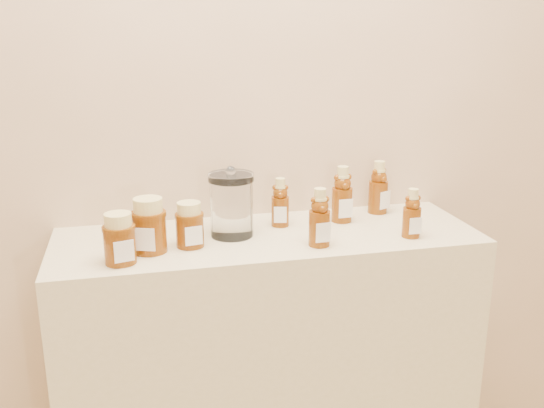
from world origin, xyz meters
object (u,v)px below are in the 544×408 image
object	(u,v)px
bear_bottle_back_left	(280,199)
glass_canister	(231,202)
honey_jar_left	(149,225)
display_table	(269,374)
bear_bottle_front_left	(320,214)

from	to	relation	value
bear_bottle_back_left	glass_canister	distance (m)	0.16
honey_jar_left	glass_canister	size ratio (longest dim) A/B	0.74
display_table	bear_bottle_back_left	xyz separation A→B (m)	(0.05, 0.07, 0.53)
bear_bottle_front_left	glass_canister	size ratio (longest dim) A/B	0.92
bear_bottle_front_left	display_table	bearing A→B (deg)	132.38
display_table	bear_bottle_back_left	bearing A→B (deg)	54.49
bear_bottle_back_left	honey_jar_left	xyz separation A→B (m)	(-0.38, -0.13, -0.01)
bear_bottle_front_left	honey_jar_left	distance (m)	0.45
bear_bottle_back_left	bear_bottle_front_left	bearing A→B (deg)	-58.07
honey_jar_left	glass_canister	world-z (taller)	glass_canister
honey_jar_left	glass_canister	xyz separation A→B (m)	(0.23, 0.08, 0.02)
bear_bottle_back_left	display_table	bearing A→B (deg)	-112.11
display_table	honey_jar_left	size ratio (longest dim) A/B	8.24
honey_jar_left	bear_bottle_back_left	bearing A→B (deg)	38.14
display_table	bear_bottle_front_left	bearing A→B (deg)	-44.50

